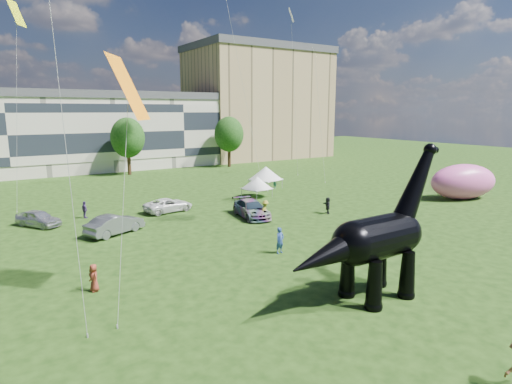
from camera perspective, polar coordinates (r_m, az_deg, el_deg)
ground at (r=20.54m, az=6.11°, el=-18.30°), size 220.00×220.00×0.00m
terrace_row at (r=76.04m, az=-30.42°, el=6.36°), size 78.00×11.00×12.00m
apartment_block at (r=94.14m, az=0.28°, el=11.46°), size 28.00×18.00×22.00m
tree_mid_right at (r=69.71m, az=-16.76°, el=7.35°), size 5.20×5.20×9.44m
tree_far_right at (r=76.70m, az=-3.63°, el=8.06°), size 5.20×5.20×9.44m
dinosaur_sculpture at (r=23.44m, az=15.37°, el=-6.36°), size 10.33×2.85×8.49m
car_silver at (r=41.84m, az=-27.03°, el=-3.15°), size 3.80×4.50×1.45m
car_grey at (r=36.87m, az=-18.30°, el=-4.11°), size 5.22×3.58×1.63m
car_white at (r=43.54m, az=-11.59°, el=-1.72°), size 5.18×2.94×1.36m
car_dark at (r=40.50m, az=-0.63°, el=-2.27°), size 3.13×5.79×1.59m
gazebo_near at (r=49.76m, az=0.12°, el=1.25°), size 4.05×4.05×2.41m
gazebo_far at (r=55.10m, az=1.31°, el=2.54°), size 5.22×5.22×2.89m
inflatable_pink at (r=53.98m, az=25.90°, el=1.25°), size 8.89×6.36×4.01m
visitors at (r=31.63m, az=-12.95°, el=-6.17°), size 47.14×38.80×1.88m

